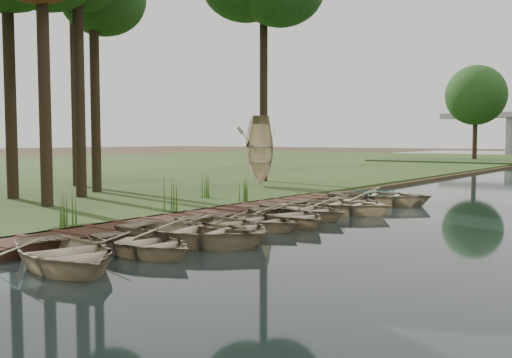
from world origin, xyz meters
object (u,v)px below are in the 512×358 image
Objects in this scene: stored_rowboat at (260,179)px; rowboat_1 at (143,240)px; rowboat_2 at (192,228)px; rowboat_0 at (63,249)px; boardwalk at (203,217)px.

rowboat_1 is at bearing -139.61° from stored_rowboat.
rowboat_0 is at bearing 161.97° from rowboat_2.
boardwalk is 4.31m from rowboat_2.
rowboat_1 is at bearing 9.07° from rowboat_0.
boardwalk is 7.18m from rowboat_0.
rowboat_2 is (2.69, -3.35, 0.31)m from boardwalk.
rowboat_2 is at bearing 2.06° from rowboat_1.
stored_rowboat reaches higher than boardwalk.
boardwalk is at bearing 35.17° from rowboat_0.
rowboat_2 reaches higher than rowboat_0.
rowboat_2 is (0.12, 1.51, 0.09)m from rowboat_1.
boardwalk is 4.51× the size of stored_rowboat.
rowboat_0 is 3.45m from rowboat_2.
rowboat_0 is 1.04× the size of stored_rowboat.
stored_rowboat is (-4.74, 9.44, 0.52)m from boardwalk.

